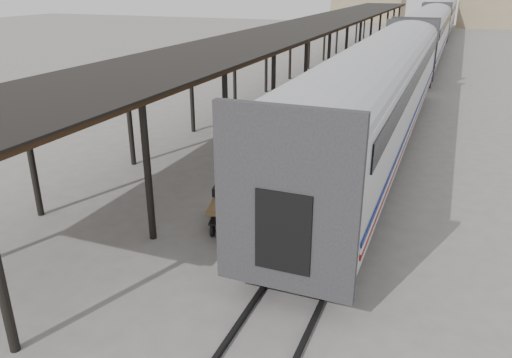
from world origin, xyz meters
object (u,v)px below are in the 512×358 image
at_px(baggage_cart, 235,203).
at_px(porter, 233,178).
at_px(luggage_tug, 328,78).
at_px(pedestrian, 292,105).

relative_size(baggage_cart, porter, 1.54).
xyz_separation_m(luggage_tug, pedestrian, (0.41, -9.21, 0.19)).
distance_m(porter, pedestrian, 12.60).
bearing_deg(luggage_tug, pedestrian, -85.93).
bearing_deg(baggage_cart, pedestrian, 85.16).
distance_m(baggage_cart, pedestrian, 11.89).
height_order(luggage_tug, pedestrian, pedestrian).
bearing_deg(luggage_tug, baggage_cart, -81.85).
distance_m(baggage_cart, luggage_tug, 21.07).
relative_size(porter, pedestrian, 0.99).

